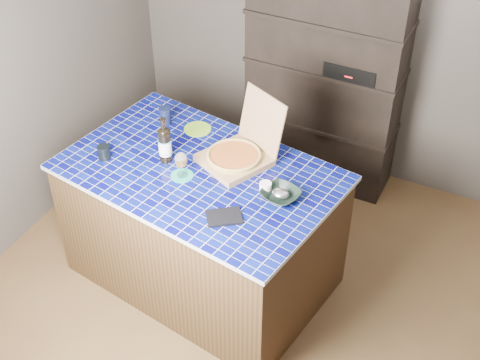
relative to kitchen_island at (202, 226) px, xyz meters
The scene contains 14 objects.
room 0.82m from the kitchen_island, ahead, with size 3.50×3.50×3.50m.
shelving_unit 1.58m from the kitchen_island, 78.99° to the left, with size 1.20×0.41×1.80m.
kitchen_island is the anchor object (origin of this frame).
pizza_box 0.60m from the kitchen_island, 48.82° to the left, with size 0.54×0.58×0.42m.
mead_bottle 0.66m from the kitchen_island, behind, with size 0.09×0.09×0.33m.
teal_trivet 0.50m from the kitchen_island, 126.66° to the right, with size 0.15×0.15×0.01m, color #1B8F7A.
wine_glass 0.61m from the kitchen_island, 126.66° to the right, with size 0.08×0.08×0.18m.
tumbler 0.83m from the kitchen_island, 165.94° to the right, with size 0.08×0.08×0.09m, color black.
dvd_case 0.68m from the kitchen_island, 43.27° to the right, with size 0.15×0.21×0.02m, color black.
bowl 0.77m from the kitchen_island, ahead, with size 0.23×0.23×0.06m, color black.
foil_contents 0.77m from the kitchen_island, ahead, with size 0.11×0.09×0.05m, color #AAAAB5.
white_jar 0.69m from the kitchen_island, ahead, with size 0.08×0.08×0.06m, color white.
navy_cup 0.81m from the kitchen_island, 142.19° to the left, with size 0.08×0.08×0.13m, color black.
green_trivet 0.67m from the kitchen_island, 120.63° to the left, with size 0.19×0.19×0.01m, color #7AB627.
Camera 1 is at (1.44, -2.86, 3.60)m, focal length 50.00 mm.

